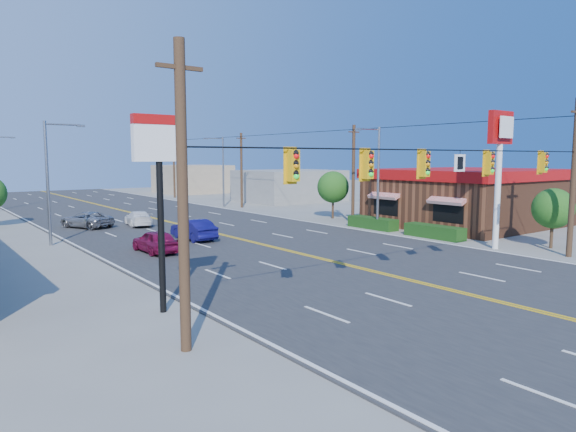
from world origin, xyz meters
TOP-DOWN VIEW (x-y plane):
  - ground at (0.00, 0.00)m, footprint 160.00×160.00m
  - road at (0.00, 20.00)m, footprint 20.00×120.00m
  - signal_span at (-0.12, 0.00)m, footprint 24.32×0.34m
  - kfc at (19.90, 12.00)m, footprint 16.30×12.40m
  - kfc_pylon at (11.00, 4.00)m, footprint 2.20×0.36m
  - pizza_hut_sign at (-11.00, 4.00)m, footprint 1.90×0.30m
  - streetlight_se at (10.79, 14.00)m, footprint 2.55×0.25m
  - streetlight_ne at (10.79, 38.00)m, footprint 2.55×0.25m
  - streetlight_sw at (-10.79, 22.00)m, footprint 2.55×0.25m
  - utility_pole_near at (12.20, 18.00)m, footprint 0.28×0.28m
  - utility_pole_mid at (12.20, 36.00)m, footprint 0.28×0.28m
  - utility_pole_far at (12.20, 54.00)m, footprint 0.28×0.28m
  - tree_kfc_rear at (13.50, 22.00)m, footprint 2.94×2.94m
  - tree_kfc_front at (14.00, 2.00)m, footprint 2.52×2.52m
  - bld_east_mid at (22.00, 40.00)m, footprint 12.00×10.00m
  - bld_east_far at (19.00, 62.00)m, footprint 10.00×10.00m
  - car_magenta at (-6.64, 15.27)m, footprint 1.69×4.03m
  - car_blue at (-2.67, 18.23)m, footprint 1.57×4.33m
  - car_white at (-3.06, 27.54)m, footprint 2.42×4.46m
  - car_silver at (-6.84, 28.95)m, footprint 3.83×5.07m

SIDE VIEW (x-z plane):
  - ground at x=0.00m, z-range 0.00..0.00m
  - road at x=0.00m, z-range 0.00..0.06m
  - car_white at x=-3.06m, z-range 0.00..1.23m
  - car_silver at x=-6.84m, z-range 0.00..1.28m
  - car_magenta at x=-6.64m, z-range 0.00..1.36m
  - car_blue at x=-2.67m, z-range 0.00..1.42m
  - bld_east_mid at x=22.00m, z-range 0.00..4.00m
  - bld_east_far at x=19.00m, z-range 0.00..4.40m
  - kfc at x=19.90m, z-range 0.03..4.73m
  - tree_kfc_front at x=14.00m, z-range 0.62..4.40m
  - tree_kfc_rear at x=13.50m, z-range 0.73..5.14m
  - utility_pole_near at x=12.20m, z-range 0.00..8.40m
  - utility_pole_mid at x=12.20m, z-range 0.00..8.40m
  - utility_pole_far at x=12.20m, z-range 0.00..8.40m
  - streetlight_se at x=10.79m, z-range 0.51..8.51m
  - streetlight_ne at x=10.79m, z-range 0.51..8.51m
  - streetlight_sw at x=-10.79m, z-range 0.51..8.51m
  - signal_span at x=-0.12m, z-range 0.39..9.39m
  - pizza_hut_sign at x=-11.00m, z-range 1.76..8.61m
  - kfc_pylon at x=11.00m, z-range 1.79..10.29m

